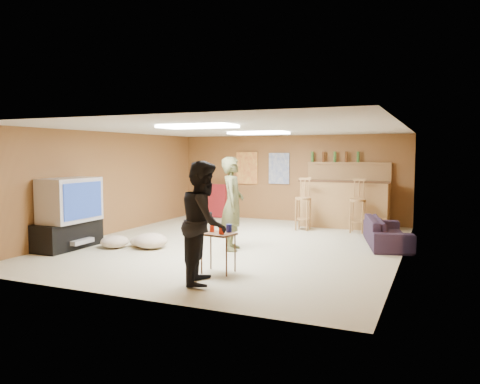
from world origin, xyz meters
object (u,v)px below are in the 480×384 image
at_px(bar_counter, 345,204).
at_px(sofa, 387,232).
at_px(tv_body, 70,200).
at_px(person_olive, 233,204).
at_px(tray_table, 218,253).
at_px(person_black, 204,222).

xyz_separation_m(bar_counter, sofa, (1.16, -1.86, -0.29)).
height_order(tv_body, person_olive, person_olive).
bearing_deg(tray_table, tv_body, 171.43).
bearing_deg(tv_body, bar_counter, 47.00).
xyz_separation_m(tv_body, bar_counter, (4.15, 4.45, -0.35)).
relative_size(tv_body, person_olive, 0.65).
distance_m(tv_body, sofa, 5.94).
relative_size(person_olive, sofa, 0.93).
xyz_separation_m(tv_body, person_black, (3.30, -1.03, -0.07)).
bearing_deg(person_olive, bar_counter, -40.40).
distance_m(person_black, sofa, 4.18).
distance_m(bar_counter, sofa, 2.21).
bearing_deg(person_olive, tv_body, 92.56).
height_order(bar_counter, person_black, person_black).
bearing_deg(person_black, bar_counter, -28.00).
bearing_deg(bar_counter, person_olive, -112.04).
height_order(tv_body, person_black, person_black).
height_order(bar_counter, sofa, bar_counter).
bearing_deg(bar_counter, tv_body, -133.00).
distance_m(tv_body, tray_table, 3.34).
relative_size(bar_counter, sofa, 1.11).
bearing_deg(person_black, person_olive, -5.19).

